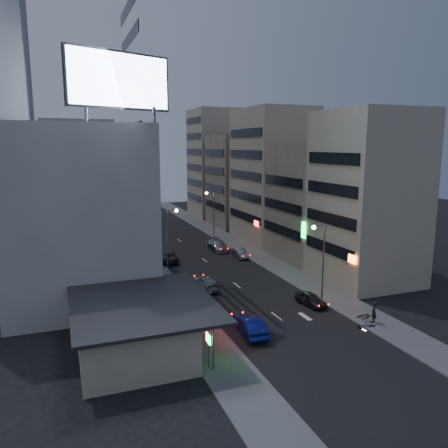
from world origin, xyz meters
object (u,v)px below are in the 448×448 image
scooter_black_a (373,319)px  scooter_blue (372,318)px  scooter_silver_b (365,310)px  road_car_blue (250,325)px  scooter_black_b (367,308)px  parked_car_right_far (218,245)px  scooter_silver_a (373,314)px  road_car_silver (206,283)px  person (374,312)px  parked_car_left (168,257)px  parked_car_right_mid (240,253)px  parked_car_right_near (311,299)px

scooter_black_a → scooter_blue: 0.18m
scooter_blue → scooter_silver_b: (0.68, 1.79, 0.01)m
road_car_blue → scooter_silver_b: bearing=-177.5°
scooter_black_a → scooter_black_b: scooter_black_b is taller
parked_car_right_far → scooter_silver_a: bearing=-81.0°
road_car_blue → road_car_silver: size_ratio=0.97×
road_car_blue → scooter_blue: road_car_blue is taller
person → parked_car_left: bearing=-104.3°
road_car_blue → road_car_silver: road_car_blue is taller
parked_car_right_mid → scooter_black_a: 26.66m
person → scooter_silver_a: person is taller
scooter_silver_a → scooter_black_a: bearing=145.0°
road_car_blue → parked_car_right_near: bearing=-150.4°
parked_car_right_far → scooter_black_b: 30.07m
road_car_blue → scooter_silver_a: (11.83, -1.39, -0.12)m
parked_car_right_far → person: bearing=-81.8°
scooter_silver_a → scooter_silver_b: 1.06m
scooter_black_b → scooter_black_a: bearing=144.0°
scooter_blue → scooter_black_b: bearing=-37.1°
person → parked_car_right_mid: bearing=-123.9°
scooter_silver_a → scooter_black_b: scooter_black_b is taller
person → scooter_silver_a: bearing=-163.7°
scooter_black_a → road_car_blue: bearing=88.3°
parked_car_right_far → scooter_silver_a: 31.32m
scooter_silver_a → parked_car_right_mid: bearing=11.1°
parked_car_left → person: 30.32m
road_car_silver → scooter_silver_a: 18.33m
road_car_silver → parked_car_left: bearing=-86.3°
parked_car_right_mid → person: (2.16, -26.23, 0.45)m
scooter_black_b → parked_car_right_far: bearing=0.8°
road_car_silver → scooter_silver_b: 17.47m
parked_car_right_mid → parked_car_right_far: 5.57m
parked_car_right_near → road_car_silver: size_ratio=0.76×
parked_car_right_near → parked_car_right_far: 25.60m
parked_car_right_near → scooter_silver_a: 6.36m
parked_car_right_mid → road_car_silver: bearing=-124.7°
road_car_blue → person: (11.45, -1.93, 0.30)m
parked_car_right_far → scooter_silver_a: size_ratio=2.98×
parked_car_right_near → scooter_black_a: size_ratio=2.18×
person → scooter_blue: size_ratio=1.00×
parked_car_right_far → scooter_blue: size_ratio=2.79×
parked_car_left → scooter_black_a: 30.49m
parked_car_right_near → parked_car_right_far: parked_car_right_far is taller
road_car_blue → scooter_black_a: road_car_blue is taller
road_car_silver → person: (11.20, -14.74, 0.38)m
road_car_blue → parked_car_right_mid: bearing=-106.7°
parked_car_right_far → scooter_blue: (3.24, -31.80, -0.08)m
road_car_silver → scooter_black_b: (12.01, -12.88, 0.01)m
parked_car_right_near → scooter_black_b: size_ratio=1.88×
parked_car_right_mid → scooter_silver_a: bearing=-80.9°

